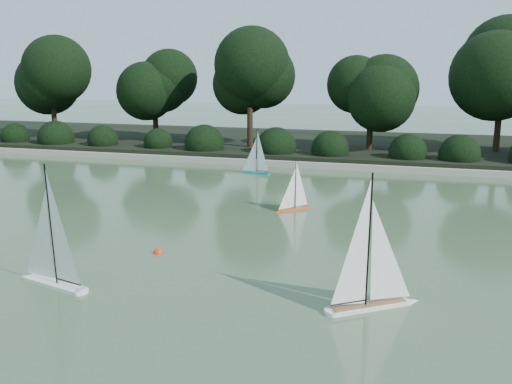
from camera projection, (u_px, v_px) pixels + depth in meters
ground at (228, 266)px, 8.65m from camera, size 80.00×80.00×0.00m
pond_coping at (327, 166)px, 17.07m from camera, size 40.00×0.35×0.18m
far_bank at (345, 146)px, 20.80m from camera, size 40.00×8.00×0.30m
tree_line at (379, 78)px, 18.46m from camera, size 26.31×3.93×4.39m
shrub_hedge at (332, 150)px, 17.83m from camera, size 29.10×1.10×1.10m
sailboat_white_a at (49, 265)px, 7.86m from camera, size 1.33×0.55×1.83m
sailboat_white_b at (377, 286)px, 7.10m from camera, size 1.19×0.94×1.84m
sailboat_orange at (291, 202)px, 12.00m from camera, size 0.69×0.68×1.17m
sailboat_teal at (254, 166)px, 16.28m from camera, size 0.99×0.35×1.35m
race_buoy at (158, 253)px, 9.26m from camera, size 0.17×0.17×0.17m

